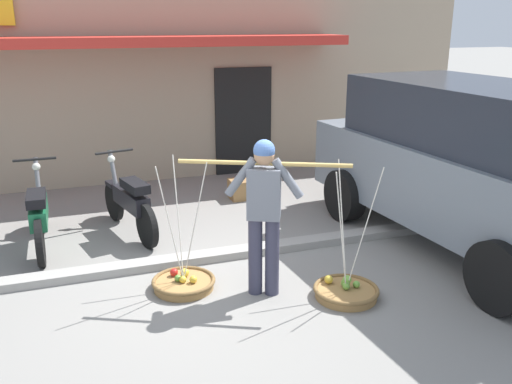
{
  "coord_description": "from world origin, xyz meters",
  "views": [
    {
      "loc": [
        -1.53,
        -5.37,
        2.83
      ],
      "look_at": [
        0.56,
        0.6,
        0.85
      ],
      "focal_mm": 38.61,
      "sensor_mm": 36.0,
      "label": 1
    }
  ],
  "objects_px": {
    "fruit_basket_right_side": "(184,282)",
    "motorcycle_second_in_row": "(130,202)",
    "motorcycle_nearest_shop": "(39,215)",
    "parked_truck": "(477,162)",
    "wooden_crate": "(243,189)",
    "fruit_vendor": "(264,208)",
    "fruit_basket_left_side": "(346,291)"
  },
  "relations": [
    {
      "from": "motorcycle_second_in_row",
      "to": "fruit_basket_left_side",
      "type": "bearing_deg",
      "value": -53.79
    },
    {
      "from": "fruit_vendor",
      "to": "wooden_crate",
      "type": "xyz_separation_m",
      "value": [
        0.82,
        3.23,
        -0.82
      ]
    },
    {
      "from": "fruit_vendor",
      "to": "parked_truck",
      "type": "xyz_separation_m",
      "value": [
        2.96,
        0.34,
        0.15
      ]
    },
    {
      "from": "fruit_basket_right_side",
      "to": "motorcycle_nearest_shop",
      "type": "bearing_deg",
      "value": 130.64
    },
    {
      "from": "fruit_vendor",
      "to": "wooden_crate",
      "type": "relative_size",
      "value": 3.85
    },
    {
      "from": "fruit_vendor",
      "to": "wooden_crate",
      "type": "distance_m",
      "value": 3.44
    },
    {
      "from": "fruit_vendor",
      "to": "wooden_crate",
      "type": "bearing_deg",
      "value": 75.77
    },
    {
      "from": "motorcycle_nearest_shop",
      "to": "wooden_crate",
      "type": "distance_m",
      "value": 3.31
    },
    {
      "from": "parked_truck",
      "to": "wooden_crate",
      "type": "relative_size",
      "value": 11.18
    },
    {
      "from": "motorcycle_second_in_row",
      "to": "wooden_crate",
      "type": "distance_m",
      "value": 2.2
    },
    {
      "from": "wooden_crate",
      "to": "motorcycle_nearest_shop",
      "type": "bearing_deg",
      "value": -160.21
    },
    {
      "from": "fruit_vendor",
      "to": "fruit_basket_left_side",
      "type": "distance_m",
      "value": 1.26
    },
    {
      "from": "fruit_basket_left_side",
      "to": "fruit_basket_right_side",
      "type": "relative_size",
      "value": 1.0
    },
    {
      "from": "motorcycle_nearest_shop",
      "to": "parked_truck",
      "type": "xyz_separation_m",
      "value": [
        5.24,
        -1.78,
        0.68
      ]
    },
    {
      "from": "parked_truck",
      "to": "wooden_crate",
      "type": "bearing_deg",
      "value": 126.38
    },
    {
      "from": "fruit_vendor",
      "to": "fruit_basket_right_side",
      "type": "height_order",
      "value": "fruit_vendor"
    },
    {
      "from": "fruit_vendor",
      "to": "wooden_crate",
      "type": "height_order",
      "value": "fruit_vendor"
    },
    {
      "from": "motorcycle_nearest_shop",
      "to": "fruit_basket_right_side",
      "type": "bearing_deg",
      "value": -49.36
    },
    {
      "from": "fruit_vendor",
      "to": "fruit_basket_left_side",
      "type": "relative_size",
      "value": 1.17
    },
    {
      "from": "motorcycle_second_in_row",
      "to": "parked_truck",
      "type": "height_order",
      "value": "parked_truck"
    },
    {
      "from": "fruit_basket_right_side",
      "to": "motorcycle_second_in_row",
      "type": "height_order",
      "value": "fruit_basket_right_side"
    },
    {
      "from": "fruit_basket_right_side",
      "to": "parked_truck",
      "type": "relative_size",
      "value": 0.3
    },
    {
      "from": "motorcycle_nearest_shop",
      "to": "wooden_crate",
      "type": "height_order",
      "value": "motorcycle_nearest_shop"
    },
    {
      "from": "motorcycle_second_in_row",
      "to": "wooden_crate",
      "type": "relative_size",
      "value": 4.06
    },
    {
      "from": "fruit_basket_right_side",
      "to": "motorcycle_second_in_row",
      "type": "bearing_deg",
      "value": 100.15
    },
    {
      "from": "parked_truck",
      "to": "wooden_crate",
      "type": "xyz_separation_m",
      "value": [
        -2.14,
        2.9,
        -0.97
      ]
    },
    {
      "from": "fruit_basket_left_side",
      "to": "parked_truck",
      "type": "xyz_separation_m",
      "value": [
        2.16,
        0.72,
        1.06
      ]
    },
    {
      "from": "motorcycle_nearest_shop",
      "to": "parked_truck",
      "type": "bearing_deg",
      "value": -18.8
    },
    {
      "from": "fruit_vendor",
      "to": "motorcycle_nearest_shop",
      "type": "distance_m",
      "value": 3.16
    },
    {
      "from": "fruit_basket_left_side",
      "to": "motorcycle_nearest_shop",
      "type": "bearing_deg",
      "value": 140.91
    },
    {
      "from": "fruit_vendor",
      "to": "motorcycle_second_in_row",
      "type": "xyz_separation_m",
      "value": [
        -1.13,
        2.25,
        -0.53
      ]
    },
    {
      "from": "wooden_crate",
      "to": "motorcycle_second_in_row",
      "type": "bearing_deg",
      "value": -153.15
    }
  ]
}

